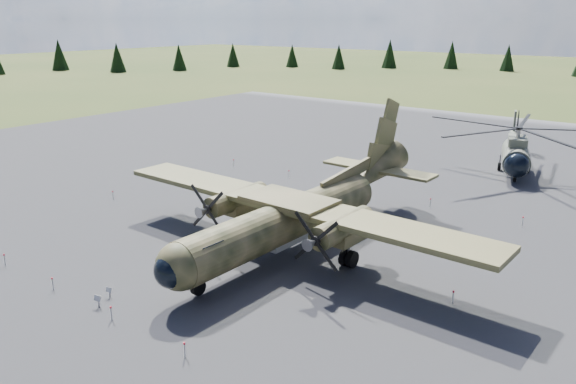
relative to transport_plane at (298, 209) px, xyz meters
The scene contains 8 objects.
ground 5.17m from the transport_plane, 159.95° to the right, with size 500.00×500.00×0.00m, color brown.
apron 9.88m from the transport_plane, 115.05° to the left, with size 120.00×120.00×0.04m, color slate.
transport_plane is the anchor object (origin of this frame).
helicopter_near 31.43m from the transport_plane, 78.01° to the left, with size 26.18×26.72×5.29m.
info_placard_left 14.31m from the transport_plane, 108.15° to the right, with size 0.44×0.25×0.65m.
info_placard_right 15.23m from the transport_plane, 104.95° to the right, with size 0.50×0.29×0.74m.
barrier_fence 5.31m from the transport_plane, 161.00° to the right, with size 33.12×29.62×0.85m.
treeline 8.07m from the transport_plane, 101.74° to the right, with size 329.83×327.94×10.99m.
Camera 1 is at (26.94, -29.71, 16.22)m, focal length 35.00 mm.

